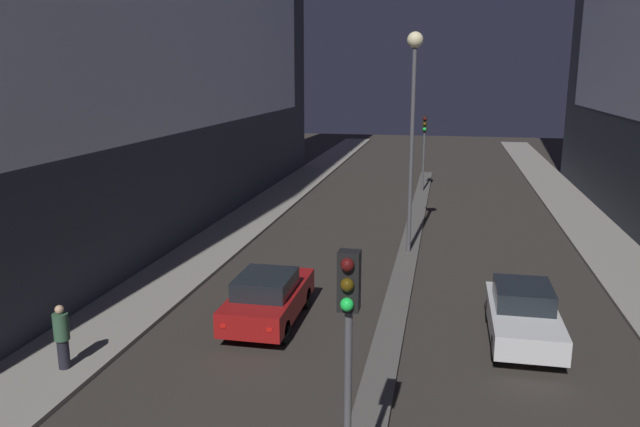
{
  "coord_description": "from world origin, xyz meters",
  "views": [
    {
      "loc": [
        1.31,
        -5.69,
        7.09
      ],
      "look_at": [
        -4.46,
        22.6,
        0.5
      ],
      "focal_mm": 35.0,
      "sensor_mm": 36.0,
      "label": 1
    }
  ],
  "objects_px": {
    "street_lamp": "(413,96)",
    "car_right_lane": "(523,314)",
    "car_left_lane": "(268,297)",
    "traffic_light_mid": "(424,136)",
    "pedestrian_on_left_sidewalk": "(62,335)",
    "traffic_light_near": "(348,328)"
  },
  "relations": [
    {
      "from": "car_right_lane",
      "to": "pedestrian_on_left_sidewalk",
      "type": "relative_size",
      "value": 2.57
    },
    {
      "from": "street_lamp",
      "to": "car_left_lane",
      "type": "distance_m",
      "value": 10.07
    },
    {
      "from": "street_lamp",
      "to": "car_right_lane",
      "type": "xyz_separation_m",
      "value": [
        3.51,
        -7.53,
        -5.46
      ]
    },
    {
      "from": "car_left_lane",
      "to": "pedestrian_on_left_sidewalk",
      "type": "height_order",
      "value": "pedestrian_on_left_sidewalk"
    },
    {
      "from": "car_right_lane",
      "to": "traffic_light_mid",
      "type": "bearing_deg",
      "value": 99.67
    },
    {
      "from": "traffic_light_mid",
      "to": "car_left_lane",
      "type": "xyz_separation_m",
      "value": [
        -3.51,
        -20.8,
        -2.61
      ]
    },
    {
      "from": "car_left_lane",
      "to": "pedestrian_on_left_sidewalk",
      "type": "distance_m",
      "value": 5.59
    },
    {
      "from": "traffic_light_mid",
      "to": "car_right_lane",
      "type": "bearing_deg",
      "value": -80.33
    },
    {
      "from": "traffic_light_mid",
      "to": "car_right_lane",
      "type": "distance_m",
      "value": 21.08
    },
    {
      "from": "street_lamp",
      "to": "car_left_lane",
      "type": "height_order",
      "value": "street_lamp"
    },
    {
      "from": "traffic_light_near",
      "to": "pedestrian_on_left_sidewalk",
      "type": "height_order",
      "value": "traffic_light_near"
    },
    {
      "from": "traffic_light_mid",
      "to": "car_left_lane",
      "type": "distance_m",
      "value": 21.26
    },
    {
      "from": "car_right_lane",
      "to": "traffic_light_near",
      "type": "bearing_deg",
      "value": -113.97
    },
    {
      "from": "traffic_light_mid",
      "to": "street_lamp",
      "type": "bearing_deg",
      "value": -90.0
    },
    {
      "from": "car_left_lane",
      "to": "car_right_lane",
      "type": "height_order",
      "value": "car_left_lane"
    },
    {
      "from": "traffic_light_near",
      "to": "traffic_light_mid",
      "type": "height_order",
      "value": "same"
    },
    {
      "from": "car_left_lane",
      "to": "traffic_light_near",
      "type": "bearing_deg",
      "value": -65.52
    },
    {
      "from": "car_left_lane",
      "to": "pedestrian_on_left_sidewalk",
      "type": "bearing_deg",
      "value": -135.21
    },
    {
      "from": "traffic_light_mid",
      "to": "street_lamp",
      "type": "distance_m",
      "value": 13.39
    },
    {
      "from": "car_left_lane",
      "to": "street_lamp",
      "type": "bearing_deg",
      "value": 65.54
    },
    {
      "from": "traffic_light_mid",
      "to": "pedestrian_on_left_sidewalk",
      "type": "xyz_separation_m",
      "value": [
        -7.48,
        -24.74,
        -2.43
      ]
    },
    {
      "from": "traffic_light_near",
      "to": "car_right_lane",
      "type": "height_order",
      "value": "traffic_light_near"
    }
  ]
}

